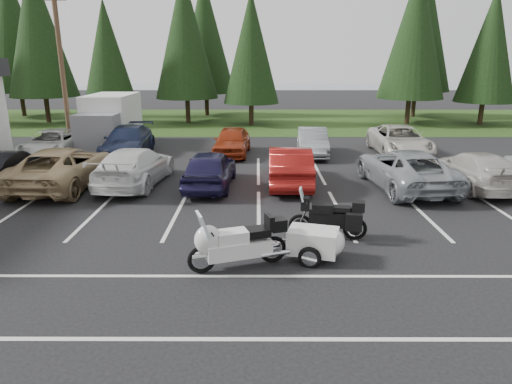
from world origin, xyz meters
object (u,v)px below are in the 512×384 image
object	(u,v)px
car_far_1	(128,141)
car_far_4	(400,141)
car_near_7	(475,170)
box_truck	(107,122)
car_near_2	(63,167)
adventure_motorcycle	(328,214)
utility_pole	(61,62)
car_far_3	(312,142)
car_near_1	(6,167)
car_near_5	(290,166)
car_far_2	(232,141)
cargo_trailer	(313,244)
car_near_6	(405,169)
touring_motorcycle	(238,238)
car_near_3	(135,166)
car_far_0	(52,144)
car_near_4	(210,169)

from	to	relation	value
car_far_1	car_far_4	bearing A→B (deg)	-1.12
car_far_4	car_near_7	bearing A→B (deg)	-79.64
box_truck	car_near_2	distance (m)	8.30
car_far_1	adventure_motorcycle	bearing A→B (deg)	-54.87
utility_pole	car_far_3	bearing A→B (deg)	-7.07
car_near_1	car_near_2	bearing A→B (deg)	168.95
utility_pole	car_near_5	xyz separation A→B (m)	(11.75, -7.43, -3.92)
car_far_2	cargo_trailer	bearing A→B (deg)	-74.53
box_truck	car_near_6	xyz separation A→B (m)	(14.22, -8.40, -0.68)
car_near_5	cargo_trailer	size ratio (longest dim) A/B	2.65
touring_motorcycle	car_far_2	bearing A→B (deg)	74.62
car_near_3	car_far_0	size ratio (longest dim) A/B	1.05
car_near_4	box_truck	bearing A→B (deg)	-48.64
car_far_2	car_far_4	xyz separation A→B (m)	(8.81, 0.03, 0.03)
car_far_3	car_near_6	bearing A→B (deg)	-62.01
car_near_6	car_far_0	distance (m)	17.30
car_far_2	adventure_motorcycle	xyz separation A→B (m)	(3.30, -11.60, 0.01)
car_near_2	car_far_2	xyz separation A→B (m)	(6.34, 6.20, -0.06)
box_truck	car_near_5	bearing A→B (deg)	-39.14
car_near_1	touring_motorcycle	distance (m)	12.39
car_near_3	car_near_7	world-z (taller)	car_near_3
car_near_4	car_near_2	bearing A→B (deg)	2.23
car_near_2	cargo_trailer	xyz separation A→B (m)	(9.06, -6.81, -0.38)
box_truck	car_near_7	distance (m)	18.95
car_far_1	adventure_motorcycle	size ratio (longest dim) A/B	2.16
car_near_5	car_near_6	size ratio (longest dim) A/B	0.85
car_near_7	car_far_2	xyz separation A→B (m)	(-9.87, 6.30, 0.02)
car_near_3	box_truck	bearing A→B (deg)	-60.72
car_near_7	touring_motorcycle	xyz separation A→B (m)	(-9.01, -7.20, 0.06)
car_far_2	box_truck	bearing A→B (deg)	167.72
car_near_7	car_far_3	distance (m)	8.38
car_near_1	touring_motorcycle	size ratio (longest dim) A/B	1.52
utility_pole	car_near_4	distance (m)	12.26
car_far_1	car_near_4	bearing A→B (deg)	-53.39
car_near_5	touring_motorcycle	xyz separation A→B (m)	(-1.75, -7.60, -0.01)
car_near_7	touring_motorcycle	world-z (taller)	touring_motorcycle
car_near_7	cargo_trailer	size ratio (longest dim) A/B	2.74
car_far_2	touring_motorcycle	bearing A→B (deg)	-82.71
car_near_1	car_far_2	distance (m)	10.55
car_far_2	cargo_trailer	distance (m)	13.30
car_near_5	car_far_1	world-z (taller)	car_near_5
car_near_1	car_near_2	distance (m)	2.53
touring_motorcycle	car_far_1	bearing A→B (deg)	96.33
utility_pole	car_far_0	size ratio (longest dim) A/B	1.81
car_near_4	car_far_4	world-z (taller)	car_far_4
utility_pole	car_near_6	world-z (taller)	utility_pole
adventure_motorcycle	car_near_7	bearing A→B (deg)	48.65
car_near_6	car_near_4	bearing A→B (deg)	-6.45
utility_pole	car_near_3	xyz separation A→B (m)	(5.55, -7.46, -3.94)
utility_pole	car_near_3	size ratio (longest dim) A/B	1.73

